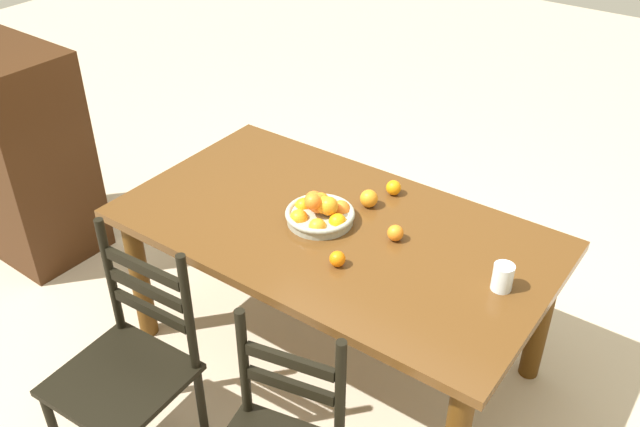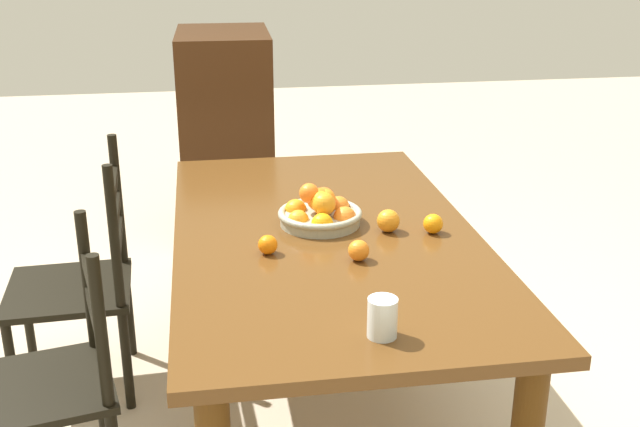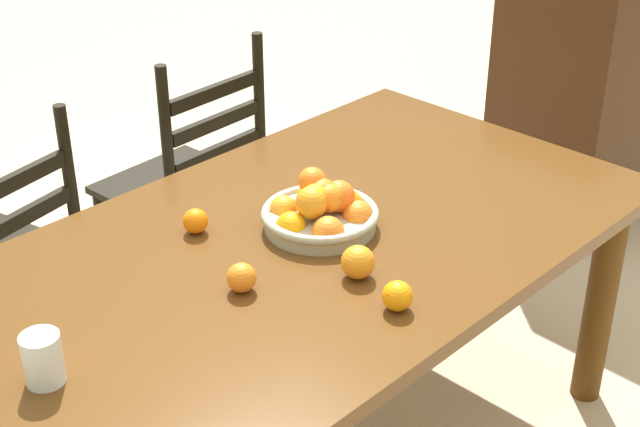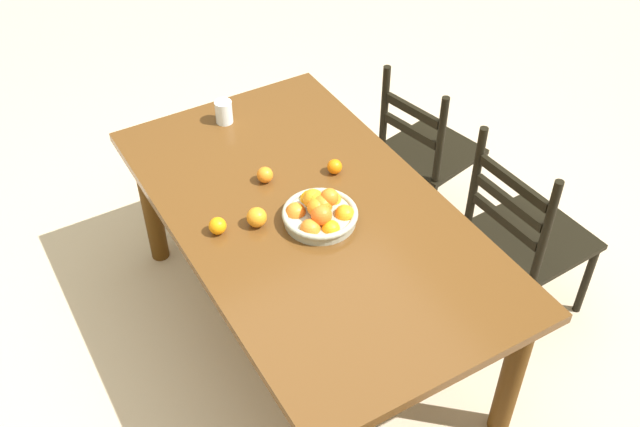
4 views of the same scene
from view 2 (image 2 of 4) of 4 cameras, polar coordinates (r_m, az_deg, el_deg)
name	(u,v)px [view 2 (image 2 of 4)]	position (r m, az deg, el deg)	size (l,w,h in m)	color
ground_plane	(325,411)	(3.03, 0.35, -14.24)	(12.00, 12.00, 0.00)	#C0AE92
dining_table	(325,258)	(2.71, 0.38, -3.27)	(1.82, 1.03, 0.73)	#543315
chair_near_window	(56,387)	(2.49, -18.79, -11.90)	(0.48, 0.48, 0.91)	black
chair_by_cabinet	(82,282)	(3.10, -17.02, -4.80)	(0.48, 0.48, 0.96)	black
cabinet	(227,135)	(4.50, -6.86, 5.73)	(0.72, 0.50, 1.16)	#361D0C
fruit_bowl	(321,212)	(2.72, 0.04, 0.14)	(0.30, 0.30, 0.15)	#9FA18C
orange_loose_0	(268,245)	(2.49, -3.84, -2.29)	(0.06, 0.06, 0.06)	orange
orange_loose_1	(388,221)	(2.67, 5.02, -0.54)	(0.08, 0.08, 0.08)	orange
orange_loose_2	(359,250)	(2.44, 2.85, -2.72)	(0.07, 0.07, 0.07)	orange
orange_loose_3	(433,224)	(2.67, 8.28, -0.75)	(0.07, 0.07, 0.07)	orange
drinking_glass	(382,318)	(2.01, 4.59, -7.60)	(0.08, 0.08, 0.11)	silver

